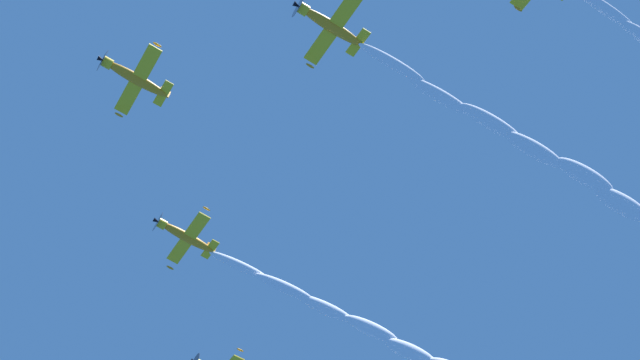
# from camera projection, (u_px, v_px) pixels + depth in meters

# --- Properties ---
(airplane_lead) EXTENTS (7.75, 7.27, 2.54)m
(airplane_lead) POSITION_uv_depth(u_px,v_px,m) (134.00, 78.00, 78.36)
(airplane_lead) COLOR orange
(airplane_left_wingman) EXTENTS (7.71, 7.29, 2.64)m
(airplane_left_wingman) POSITION_uv_depth(u_px,v_px,m) (329.00, 25.00, 74.28)
(airplane_left_wingman) COLOR orange
(airplane_right_wingman) EXTENTS (7.69, 7.26, 2.66)m
(airplane_right_wingman) POSITION_uv_depth(u_px,v_px,m) (185.00, 236.00, 88.51)
(airplane_right_wingman) COLOR orange
(smoke_trail_left_wingman) EXTENTS (31.08, 45.52, 3.77)m
(smoke_trail_left_wingman) POSITION_uv_depth(u_px,v_px,m) (639.00, 213.00, 83.18)
(smoke_trail_left_wingman) COLOR white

